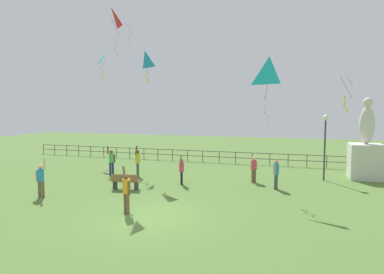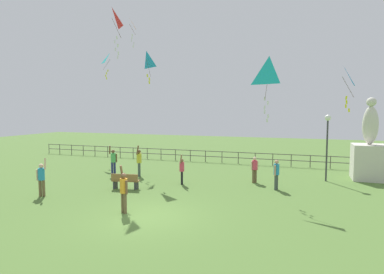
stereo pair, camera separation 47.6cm
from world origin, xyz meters
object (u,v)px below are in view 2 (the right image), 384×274
Objects in this scene: kite_2 at (112,20)px; kite_1 at (343,78)px; person_6 at (41,177)px; person_0 at (182,169)px; park_bench at (125,181)px; lamppost at (327,132)px; person_3 at (124,190)px; kite_4 at (269,73)px; person_1 at (255,168)px; person_2 at (139,161)px; person_5 at (276,173)px; statue_monument at (369,155)px; person_4 at (113,160)px; kite_0 at (110,60)px; kite_6 at (146,60)px; kite_3 at (129,25)px.

kite_1 is at bearing 13.29° from kite_2.
person_0 is at bearing 40.23° from person_6.
kite_1 is (10.97, 3.98, 5.54)m from park_bench.
kite_1 is (0.54, -1.73, 3.05)m from lamppost.
person_3 is 0.60× the size of kite_4.
person_6 is (-5.23, 0.93, -0.03)m from person_3.
person_1 reaches higher than park_bench.
kite_4 is at bearing -2.82° from person_0.
person_2 is at bearing 80.89° from kite_2.
kite_2 is (-9.08, -1.46, 8.42)m from person_5.
statue_monument is 1.26× the size of lamppost.
statue_monument reaches higher than person_4.
person_1 is 5.73m from kite_4.
lamppost reaches higher than person_0.
kite_2 reaches higher than person_6.
kite_1 is (11.93, 0.66, 4.98)m from person_2.
park_bench is 9.48m from kite_4.
person_1 is 0.96× the size of person_5.
lamppost is at bearing 21.52° from kite_2.
park_bench is at bearing -151.29° from lamppost.
kite_0 reaches higher than person_0.
kite_4 is (-5.58, -5.23, 4.64)m from statue_monument.
statue_monument is at bearing -7.32° from kite_0.
kite_4 is at bearing -136.88° from statue_monument.
person_4 is 6.91m from kite_6.
kite_0 is at bearing 172.68° from statue_monument.
person_0 is at bearing -174.85° from person_5.
person_3 is at bearing -54.23° from person_4.
person_0 is 7.18m from kite_4.
person_5 is at bearing -25.46° from kite_0.
kite_6 is (2.15, 0.74, 6.52)m from person_4.
person_1 is (3.92, 1.76, 0.01)m from person_0.
kite_4 is at bearing -28.33° from kite_0.
lamppost is 2.08× the size of person_6.
kite_6 is at bearing -179.57° from kite_1.
kite_3 is 6.63m from kite_6.
statue_monument is 21.43m from kite_0.
person_6 is 9.61m from kite_6.
kite_3 reaches higher than park_bench.
person_5 is at bearing -155.85° from kite_1.
person_0 is (-7.93, -3.64, -2.08)m from lamppost.
person_0 is 7.37m from person_6.
person_4 is 0.85× the size of kite_3.
kite_3 is at bearing 118.47° from person_3.
kite_1 is at bearing -17.34° from kite_0.
park_bench is 0.88× the size of person_0.
lamppost is 12.67m from person_3.
person_4 is at bearing 172.57° from kite_4.
person_3 is 10.31m from kite_6.
park_bench is at bearing -151.36° from statue_monument.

